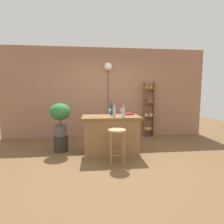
% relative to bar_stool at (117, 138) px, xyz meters
% --- Properties ---
extents(ground, '(12.00, 12.00, 0.00)m').
position_rel_bar_stool_xyz_m(ground, '(-0.05, 0.33, -0.53)').
color(ground, brown).
extents(back_wall, '(6.40, 0.10, 2.80)m').
position_rel_bar_stool_xyz_m(back_wall, '(-0.05, 2.28, 0.87)').
color(back_wall, '#9E6B51').
rests_on(back_wall, ground).
extents(kitchen_counter, '(1.32, 0.70, 0.89)m').
position_rel_bar_stool_xyz_m(kitchen_counter, '(-0.05, 0.63, -0.08)').
color(kitchen_counter, olive).
rests_on(kitchen_counter, ground).
extents(bar_stool, '(0.35, 0.35, 0.71)m').
position_rel_bar_stool_xyz_m(bar_stool, '(0.00, 0.00, 0.00)').
color(bar_stool, '#997047').
rests_on(bar_stool, ground).
extents(spice_shelf, '(0.32, 0.16, 1.76)m').
position_rel_bar_stool_xyz_m(spice_shelf, '(1.32, 2.13, 0.33)').
color(spice_shelf, brown).
rests_on(spice_shelf, ground).
extents(plant_stool, '(0.35, 0.35, 0.38)m').
position_rel_bar_stool_xyz_m(plant_stool, '(-1.25, 0.96, -0.34)').
color(plant_stool, '#2D2823').
rests_on(plant_stool, ground).
extents(potted_plant, '(0.50, 0.45, 0.79)m').
position_rel_bar_stool_xyz_m(potted_plant, '(-1.25, 0.96, 0.35)').
color(potted_plant, '#514C47').
rests_on(potted_plant, plant_stool).
extents(bottle_spirits_clear, '(0.07, 0.07, 0.33)m').
position_rel_bar_stool_xyz_m(bottle_spirits_clear, '(-0.02, 0.88, 0.48)').
color(bottle_spirits_clear, navy).
rests_on(bottle_spirits_clear, kitchen_counter).
extents(bottle_soda_blue, '(0.06, 0.06, 0.28)m').
position_rel_bar_stool_xyz_m(bottle_soda_blue, '(0.00, 0.49, 0.47)').
color(bottle_soda_blue, '#B2B2B7').
rests_on(bottle_soda_blue, kitchen_counter).
extents(bottle_vinegar, '(0.07, 0.07, 0.30)m').
position_rel_bar_stool_xyz_m(bottle_vinegar, '(0.20, 0.39, 0.47)').
color(bottle_vinegar, '#B2B2B7').
rests_on(bottle_vinegar, kitchen_counter).
extents(wine_glass_left, '(0.07, 0.07, 0.16)m').
position_rel_bar_stool_xyz_m(wine_glass_left, '(0.19, 0.65, 0.48)').
color(wine_glass_left, silver).
rests_on(wine_glass_left, kitchen_counter).
extents(wine_glass_center, '(0.07, 0.07, 0.16)m').
position_rel_bar_stool_xyz_m(wine_glass_center, '(-0.08, 0.61, 0.48)').
color(wine_glass_center, silver).
rests_on(wine_glass_center, kitchen_counter).
extents(cookbook, '(0.25, 0.22, 0.03)m').
position_rel_bar_stool_xyz_m(cookbook, '(0.40, 0.81, 0.38)').
color(cookbook, maroon).
rests_on(cookbook, kitchen_counter).
extents(pendant_globe_light, '(0.25, 0.25, 2.34)m').
position_rel_bar_stool_xyz_m(pendant_globe_light, '(0.02, 2.17, 1.66)').
color(pendant_globe_light, black).
rests_on(pendant_globe_light, ground).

